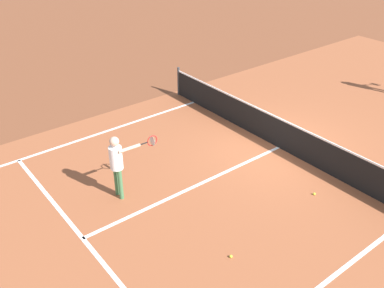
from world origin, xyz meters
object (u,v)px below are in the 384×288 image
Objects in this scene: net at (280,133)px; tennis_ball_mid_court at (231,256)px; tennis_ball_near_net at (314,194)px; player_near at (117,160)px.

tennis_ball_mid_court is (2.46, -4.21, -0.46)m from net.
net is at bearing 153.66° from tennis_ball_near_net.
tennis_ball_mid_court is at bearing -59.70° from net.
tennis_ball_near_net is at bearing -26.34° from net.
net reaches higher than tennis_ball_near_net.
player_near is 3.54m from tennis_ball_mid_court.
tennis_ball_near_net is (2.16, -1.07, -0.46)m from net.
player_near is at bearing -167.55° from tennis_ball_mid_court.
net is 2.45m from tennis_ball_near_net.
player_near is 25.87× the size of tennis_ball_near_net.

